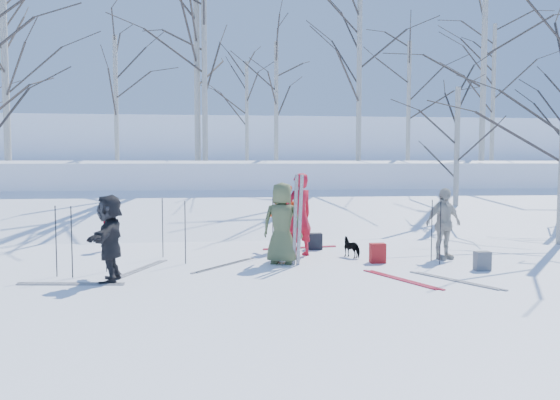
{
  "coord_description": "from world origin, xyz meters",
  "views": [
    {
      "loc": [
        -1.34,
        -10.65,
        2.15
      ],
      "look_at": [
        0.0,
        1.5,
        1.3
      ],
      "focal_mm": 35.0,
      "sensor_mm": 36.0,
      "label": 1
    }
  ],
  "objects": [
    {
      "name": "birch_plateau_e",
      "position": [
        -0.01,
        16.07,
        4.6
      ],
      "size": [
        3.96,
        3.96,
        4.8
      ],
      "primitive_type": null,
      "color": "silver",
      "rests_on": "snow_plateau"
    },
    {
      "name": "ski_pole_a",
      "position": [
        3.22,
        0.67,
        0.67
      ],
      "size": [
        0.02,
        0.02,
        1.34
      ],
      "primitive_type": "cylinder",
      "color": "black",
      "rests_on": "ground"
    },
    {
      "name": "skier_cream_east",
      "position": [
        3.57,
        0.87,
        0.79
      ],
      "size": [
        1.0,
        0.66,
        1.58
      ],
      "primitive_type": "imported",
      "rotation": [
        0.0,
        0.0,
        0.32
      ],
      "color": "beige",
      "rests_on": "ground"
    },
    {
      "name": "far_hill",
      "position": [
        0.0,
        38.0,
        2.0
      ],
      "size": [
        90.0,
        30.0,
        6.0
      ],
      "primitive_type": "cube",
      "color": "white",
      "rests_on": "ground"
    },
    {
      "name": "backpack_dark",
      "position": [
        0.98,
        2.5,
        0.2
      ],
      "size": [
        0.34,
        0.24,
        0.4
      ],
      "primitive_type": "cube",
      "color": "black",
      "rests_on": "ground"
    },
    {
      "name": "dog",
      "position": [
        1.63,
        1.32,
        0.23
      ],
      "size": [
        0.51,
        0.59,
        0.46
      ],
      "primitive_type": "imported",
      "rotation": [
        0.0,
        0.0,
        3.74
      ],
      "color": "black",
      "rests_on": "ground"
    },
    {
      "name": "birch_plateau_d",
      "position": [
        -10.15,
        13.25,
        6.04
      ],
      "size": [
        5.98,
        5.98,
        7.68
      ],
      "primitive_type": null,
      "color": "silver",
      "rests_on": "snow_plateau"
    },
    {
      "name": "snow_plateau",
      "position": [
        0.0,
        17.0,
        1.0
      ],
      "size": [
        70.0,
        18.0,
        2.2
      ],
      "primitive_type": "cube",
      "color": "white",
      "rests_on": "ground"
    },
    {
      "name": "birch_plateau_k",
      "position": [
        11.84,
        14.69,
        5.48
      ],
      "size": [
        5.2,
        5.2,
        6.57
      ],
      "primitive_type": null,
      "color": "silver",
      "rests_on": "snow_plateau"
    },
    {
      "name": "ski_pole_h",
      "position": [
        0.57,
        2.44,
        0.67
      ],
      "size": [
        0.02,
        0.02,
        1.34
      ],
      "primitive_type": "cylinder",
      "color": "black",
      "rests_on": "ground"
    },
    {
      "name": "birch_plateau_b",
      "position": [
        6.87,
        12.57,
        4.79
      ],
      "size": [
        4.22,
        4.22,
        5.17
      ],
      "primitive_type": null,
      "color": "silver",
      "rests_on": "snow_plateau"
    },
    {
      "name": "birch_plateau_j",
      "position": [
        -5.61,
        12.84,
        4.79
      ],
      "size": [
        4.22,
        4.22,
        5.17
      ],
      "primitive_type": null,
      "color": "silver",
      "rests_on": "snow_plateau"
    },
    {
      "name": "backpack_grey",
      "position": [
        3.83,
        -0.43,
        0.19
      ],
      "size": [
        0.3,
        0.2,
        0.38
      ],
      "primitive_type": "cube",
      "color": "#54555B",
      "rests_on": "ground"
    },
    {
      "name": "ski_pole_f",
      "position": [
        -4.09,
        -0.25,
        0.67
      ],
      "size": [
        0.02,
        0.02,
        1.34
      ],
      "primitive_type": "cylinder",
      "color": "black",
      "rests_on": "ground"
    },
    {
      "name": "backpack_red",
      "position": [
        2.0,
        0.59,
        0.21
      ],
      "size": [
        0.32,
        0.22,
        0.42
      ],
      "primitive_type": "cube",
      "color": "maroon",
      "rests_on": "ground"
    },
    {
      "name": "ski_pair_f",
      "position": [
        -1.26,
        0.62,
        0.01
      ],
      "size": [
        2.05,
        2.09,
        0.02
      ],
      "primitive_type": null,
      "rotation": [
        0.0,
        0.0,
        -0.67
      ],
      "color": "silver",
      "rests_on": "ground"
    },
    {
      "name": "skier_olive_center",
      "position": [
        -0.04,
        0.71,
        0.86
      ],
      "size": [
        0.98,
        0.81,
        1.73
      ],
      "primitive_type": "imported",
      "rotation": [
        0.0,
        0.0,
        2.79
      ],
      "color": "#4A5533",
      "rests_on": "ground"
    },
    {
      "name": "ski_pole_c",
      "position": [
        3.26,
        0.28,
        0.67
      ],
      "size": [
        0.02,
        0.02,
        1.34
      ],
      "primitive_type": "cylinder",
      "color": "black",
      "rests_on": "ground"
    },
    {
      "name": "birch_plateau_c",
      "position": [
        4.06,
        10.28,
        5.43
      ],
      "size": [
        5.12,
        5.12,
        6.45
      ],
      "primitive_type": null,
      "color": "silver",
      "rests_on": "snow_plateau"
    },
    {
      "name": "upright_ski_left",
      "position": [
        0.21,
        0.5,
        0.95
      ],
      "size": [
        0.12,
        0.17,
        1.9
      ],
      "primitive_type": "cube",
      "rotation": [
        0.07,
        0.0,
        0.35
      ],
      "color": "silver",
      "rests_on": "ground"
    },
    {
      "name": "ski_pair_c",
      "position": [
        -2.92,
        0.45,
        0.01
      ],
      "size": [
        1.46,
        2.03,
        0.02
      ],
      "primitive_type": null,
      "rotation": [
        0.0,
        0.0,
        -0.36
      ],
      "color": "silver",
      "rests_on": "ground"
    },
    {
      "name": "upright_ski_right",
      "position": [
        0.3,
        0.44,
        0.95
      ],
      "size": [
        0.13,
        0.23,
        1.89
      ],
      "primitive_type": "cube",
      "rotation": [
        0.1,
        0.0,
        0.29
      ],
      "color": "silver",
      "rests_on": "ground"
    },
    {
      "name": "ski_pole_i",
      "position": [
        -2.64,
        1.79,
        0.67
      ],
      "size": [
        0.02,
        0.02,
        1.34
      ],
      "primitive_type": "cylinder",
      "color": "black",
      "rests_on": "ground"
    },
    {
      "name": "ski_pole_g",
      "position": [
        -4.41,
        -0.11,
        0.67
      ],
      "size": [
        0.02,
        0.02,
        1.34
      ],
      "primitive_type": "cylinder",
      "color": "black",
      "rests_on": "ground"
    },
    {
      "name": "ski_pair_d",
      "position": [
        -3.97,
        -0.82,
        0.01
      ],
      "size": [
        0.65,
        1.95,
        0.02
      ],
      "primitive_type": null,
      "rotation": [
        0.0,
        0.0,
        1.45
      ],
      "color": "silver",
      "rests_on": "ground"
    },
    {
      "name": "ski_pole_b",
      "position": [
        -0.14,
        1.79,
        0.67
      ],
      "size": [
        0.02,
        0.02,
        1.34
      ],
      "primitive_type": "cylinder",
      "color": "black",
      "rests_on": "ground"
    },
    {
      "name": "ski_pole_e",
      "position": [
        0.78,
        2.62,
        0.67
      ],
      "size": [
        0.02,
        0.02,
        1.34
      ],
      "primitive_type": "cylinder",
      "color": "black",
      "rests_on": "ground"
    },
    {
      "name": "ski_pole_j",
      "position": [
        -3.57,
        0.26,
        0.67
      ],
      "size": [
        0.02,
        0.02,
        1.34
      ],
      "primitive_type": "cylinder",
      "color": "black",
      "rests_on": "ground"
    },
    {
      "name": "birch_edge_e",
      "position": [
        6.37,
        6.49,
        2.3
      ],
      "size": [
        3.82,
        3.82,
        4.59
      ],
      "primitive_type": null,
      "color": "silver",
      "rests_on": "ground"
    },
    {
      "name": "skier_red_north",
      "position": [
        0.46,
        1.61,
        0.95
      ],
      "size": [
        0.83,
        0.74,
        1.9
      ],
      "primitive_type": "imported",
      "rotation": [
        0.0,
        0.0,
        3.66
      ],
      "color": "#B51022",
      "rests_on": "ground"
    },
    {
      "name": "birch_plateau_g",
      "position": [
        -1.88,
        10.1,
        5.65
      ],
      "size": [
        5.43,
        5.43,
        6.9
      ],
      "primitive_type": null,
      "color": "silver",
      "rests_on": "snow_plateau"
    },
    {
      "name": "ski_pair_b",
      "position": [
        1.94,
        -1.11,
        0.01
      ],
      "size": [
        1.62,
        2.05,
        0.02
      ],
      "primitive_type": null,
      "rotation": [
        0.0,
        0.0,
        0.42
      ],
      "color": "#A4172A",
      "rests_on": "ground"
    },
    {
      "name": "ski_pole_d",
      "position": [
        -2.08,
        0.92,
        0.67
      ],
      "size": [
        0.02,
        0.02,
        1.34
      ],
      "primitive_type": "cylinder",
      "color": "black",
      "rests_on": "ground"
    },
    {
      "name": "snow_ramp",
      "position": [
        0.0,
        7.0,
        0.15
      ],
      "size": [
        70.0,
        9.49,
        4.12
      ],
      "primitive_type": "cube",
      "rotation": [
        0.3,
        0.0,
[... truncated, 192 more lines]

